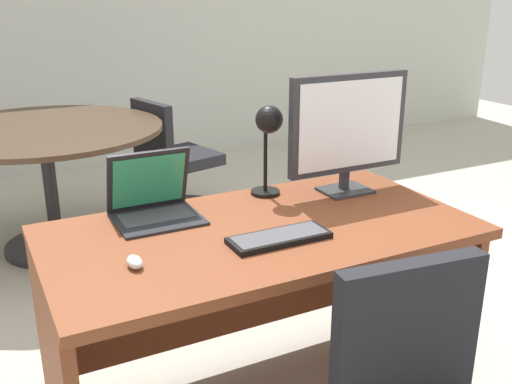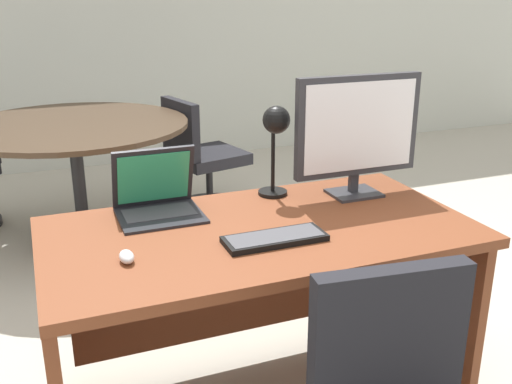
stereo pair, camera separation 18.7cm
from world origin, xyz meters
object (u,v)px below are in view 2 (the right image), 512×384
mouse (127,257)px  meeting_table (76,152)px  monitor (358,129)px  keyboard (274,238)px  laptop (156,193)px  meeting_chair_far (202,167)px  desk_lamp (276,132)px  desk (255,276)px

mouse → meeting_table: size_ratio=0.06×
monitor → keyboard: 0.64m
monitor → laptop: 0.83m
meeting_table → meeting_chair_far: size_ratio=1.65×
desk_lamp → meeting_chair_far: 1.94m
laptop → keyboard: laptop is taller
keyboard → mouse: mouse is taller
laptop → meeting_table: bearing=96.0°
meeting_table → mouse: bearing=-90.4°
desk → meeting_chair_far: size_ratio=1.81×
meeting_table → meeting_chair_far: (0.87, 0.21, -0.25)m
monitor → keyboard: (-0.49, -0.32, -0.27)m
desk → keyboard: bearing=-90.5°
meeting_table → meeting_chair_far: bearing=13.8°
desk → desk_lamp: (0.18, 0.24, 0.49)m
laptop → desk_lamp: (0.49, 0.00, 0.19)m
desk → laptop: size_ratio=4.94×
meeting_chair_far → desk: bearing=-100.9°
monitor → meeting_table: size_ratio=0.39×
keyboard → monitor: bearing=32.6°
desk → meeting_chair_far: bearing=79.1°
monitor → meeting_table: 2.00m
laptop → keyboard: (0.31, -0.41, -0.06)m
desk → meeting_chair_far: 2.09m
meeting_chair_far → keyboard: bearing=-100.1°
desk → meeting_table: 1.89m
keyboard → meeting_chair_far: size_ratio=0.41×
monitor → laptop: monitor is taller
mouse → monitor: bearing=16.5°
laptop → monitor: bearing=-7.1°
keyboard → mouse: bearing=177.2°
desk → mouse: 0.57m
keyboard → desk_lamp: desk_lamp is taller
monitor → keyboard: bearing=-147.4°
laptop → meeting_chair_far: bearing=68.8°
desk_lamp → meeting_table: 1.77m
desk → mouse: (-0.49, -0.16, 0.24)m
mouse → laptop: bearing=65.1°
desk → desk_lamp: bearing=53.0°
mouse → meeting_table: bearing=89.6°
desk → meeting_chair_far: meeting_chair_far is taller
desk → laptop: laptop is taller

